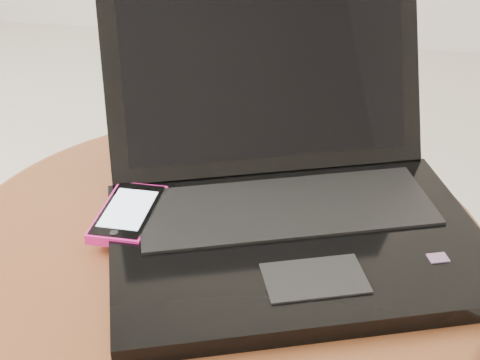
# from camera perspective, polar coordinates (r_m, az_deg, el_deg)

# --- Properties ---
(table) EXTENTS (0.60, 0.60, 0.48)m
(table) POSITION_cam_1_polar(r_m,az_deg,el_deg) (0.83, -1.70, -10.37)
(table) COLOR #4C2610
(table) RESTS_ON ground
(laptop) EXTENTS (0.49, 0.48, 0.24)m
(laptop) POSITION_cam_1_polar(r_m,az_deg,el_deg) (0.77, 3.83, -0.80)
(laptop) COLOR black
(laptop) RESTS_ON table
(phone_black) EXTENTS (0.10, 0.14, 0.01)m
(phone_black) POSITION_cam_1_polar(r_m,az_deg,el_deg) (0.82, -6.71, -1.89)
(phone_black) COLOR black
(phone_black) RESTS_ON table
(phone_pink) EXTENTS (0.06, 0.11, 0.01)m
(phone_pink) POSITION_cam_1_polar(r_m,az_deg,el_deg) (0.79, -9.04, -2.70)
(phone_pink) COLOR #EB1C8A
(phone_pink) RESTS_ON phone_black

